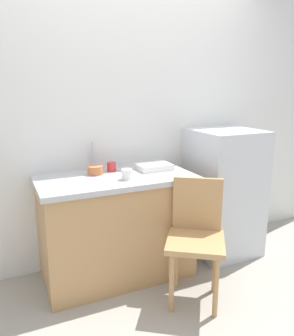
# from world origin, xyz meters

# --- Properties ---
(ground_plane) EXTENTS (8.00, 8.00, 0.00)m
(ground_plane) POSITION_xyz_m (0.00, 0.00, 0.00)
(ground_plane) COLOR #9E998E
(back_wall) EXTENTS (4.80, 0.10, 2.47)m
(back_wall) POSITION_xyz_m (0.00, 1.00, 1.23)
(back_wall) COLOR silver
(back_wall) RESTS_ON ground_plane
(cabinet_base) EXTENTS (1.18, 0.60, 0.81)m
(cabinet_base) POSITION_xyz_m (-0.22, 0.65, 0.41)
(cabinet_base) COLOR tan
(cabinet_base) RESTS_ON ground_plane
(countertop) EXTENTS (1.22, 0.64, 0.04)m
(countertop) POSITION_xyz_m (-0.22, 0.65, 0.83)
(countertop) COLOR #B7B7BC
(countertop) RESTS_ON cabinet_base
(faucet) EXTENTS (0.02, 0.02, 0.24)m
(faucet) POSITION_xyz_m (-0.33, 0.90, 0.97)
(faucet) COLOR #B7B7BC
(faucet) RESTS_ON countertop
(refrigerator) EXTENTS (0.58, 0.59, 1.16)m
(refrigerator) POSITION_xyz_m (0.84, 0.66, 0.58)
(refrigerator) COLOR silver
(refrigerator) RESTS_ON ground_plane
(chair) EXTENTS (0.56, 0.56, 0.89)m
(chair) POSITION_xyz_m (0.20, 0.12, 0.50)
(chair) COLOR tan
(chair) RESTS_ON ground_plane
(dish_tray) EXTENTS (0.28, 0.20, 0.05)m
(dish_tray) POSITION_xyz_m (0.14, 0.71, 0.88)
(dish_tray) COLOR white
(dish_tray) RESTS_ON countertop
(terracotta_bowl) EXTENTS (0.12, 0.12, 0.07)m
(terracotta_bowl) POSITION_xyz_m (-0.35, 0.76, 0.89)
(terracotta_bowl) COLOR #C67042
(terracotta_bowl) RESTS_ON countertop
(cup_white) EXTENTS (0.08, 0.08, 0.08)m
(cup_white) POSITION_xyz_m (-0.17, 0.52, 0.89)
(cup_white) COLOR white
(cup_white) RESTS_ON countertop
(cup_red) EXTENTS (0.07, 0.07, 0.07)m
(cup_red) POSITION_xyz_m (-0.20, 0.81, 0.89)
(cup_red) COLOR red
(cup_red) RESTS_ON countertop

